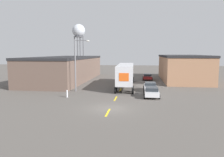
{
  "coord_description": "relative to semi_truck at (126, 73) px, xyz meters",
  "views": [
    {
      "loc": [
        3.17,
        -22.47,
        5.91
      ],
      "look_at": [
        -0.76,
        7.25,
        2.34
      ],
      "focal_mm": 35.0,
      "sensor_mm": 36.0,
      "label": 1
    }
  ],
  "objects": [
    {
      "name": "warehouse_left",
      "position": [
        -13.19,
        6.96,
        0.17
      ],
      "size": [
        9.83,
        26.8,
        5.05
      ],
      "color": "brown",
      "rests_on": "ground_plane"
    },
    {
      "name": "parked_car_right_near",
      "position": [
        4.04,
        -8.58,
        -1.65
      ],
      "size": [
        2.05,
        4.12,
        1.34
      ],
      "color": "silver",
      "rests_on": "ground_plane"
    },
    {
      "name": "parked_car_right_far",
      "position": [
        4.04,
        10.08,
        -1.65
      ],
      "size": [
        2.05,
        4.12,
        1.34
      ],
      "color": "maroon",
      "rests_on": "ground_plane"
    },
    {
      "name": "road_centerline",
      "position": [
        -0.61,
        -10.23,
        -2.36
      ],
      "size": [
        0.2,
        16.23,
        0.01
      ],
      "color": "yellow",
      "rests_on": "ground_plane"
    },
    {
      "name": "ground_plane",
      "position": [
        -0.61,
        -15.27,
        -2.36
      ],
      "size": [
        160.0,
        160.0,
        0.0
      ],
      "primitive_type": "plane",
      "color": "#56514C"
    },
    {
      "name": "semi_truck",
      "position": [
        0.0,
        0.0,
        0.0
      ],
      "size": [
        3.22,
        15.33,
        3.93
      ],
      "rotation": [
        0.0,
        0.0,
        0.03
      ],
      "color": "silver",
      "rests_on": "ground_plane"
    },
    {
      "name": "fire_hydrant",
      "position": [
        -7.08,
        -10.33,
        -1.86
      ],
      "size": [
        0.22,
        0.22,
        1.01
      ],
      "color": "silver",
      "rests_on": "ground_plane"
    },
    {
      "name": "water_tower",
      "position": [
        -19.53,
        38.8,
        10.96
      ],
      "size": [
        4.57,
        4.57,
        15.96
      ],
      "color": "#47474C",
      "rests_on": "ground_plane"
    },
    {
      "name": "street_lamp",
      "position": [
        -7.03,
        -5.72,
        2.2
      ],
      "size": [
        2.37,
        0.32,
        7.88
      ],
      "color": "slate",
      "rests_on": "ground_plane"
    },
    {
      "name": "warehouse_right",
      "position": [
        11.37,
        10.1,
        0.33
      ],
      "size": [
        8.64,
        18.81,
        5.37
      ],
      "color": "#9E7051",
      "rests_on": "ground_plane"
    },
    {
      "name": "parked_car_right_mid",
      "position": [
        4.04,
        -3.89,
        -1.65
      ],
      "size": [
        2.05,
        4.12,
        1.34
      ],
      "color": "#B2B2B7",
      "rests_on": "ground_plane"
    }
  ]
}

